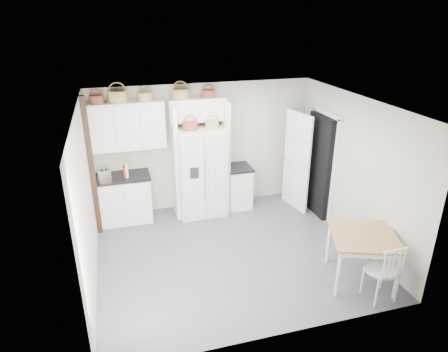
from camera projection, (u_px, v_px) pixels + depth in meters
name	position (u px, v px, depth m)	size (l,w,h in m)	color
floor	(231.00, 252.00, 6.96)	(4.50, 4.50, 0.00)	#414047
ceiling	(233.00, 105.00, 5.96)	(4.50, 4.50, 0.00)	white
wall_back	(204.00, 147.00, 8.23)	(4.50, 4.50, 0.00)	#B5AE9F
wall_left	(86.00, 201.00, 5.89)	(4.00, 4.00, 0.00)	#B5AE9F
wall_right	(354.00, 170.00, 7.02)	(4.00, 4.00, 0.00)	#B5AE9F
refrigerator	(201.00, 171.00, 8.02)	(0.94, 0.75, 1.81)	silver
base_cab_left	(125.00, 199.00, 7.86)	(0.99, 0.63, 0.92)	silver
base_cab_right	(238.00, 187.00, 8.47)	(0.49, 0.59, 0.86)	silver
dining_table	(361.00, 257.00, 6.12)	(0.95, 0.95, 0.80)	olive
windsor_chair	(382.00, 269.00, 5.68)	(0.48, 0.44, 0.99)	silver
counter_left	(122.00, 177.00, 7.68)	(1.04, 0.67, 0.04)	black
counter_right	(238.00, 167.00, 8.29)	(0.53, 0.62, 0.04)	black
toaster	(104.00, 174.00, 7.53)	(0.23, 0.13, 0.16)	silver
cookbook_red	(124.00, 172.00, 7.57)	(0.03, 0.15, 0.22)	#B0220B
cookbook_cream	(127.00, 170.00, 7.57)	(0.04, 0.18, 0.27)	silver
basket_upper_a	(97.00, 99.00, 7.15)	(0.26, 0.26, 0.15)	#552F17
basket_upper_b	(118.00, 97.00, 7.23)	(0.35, 0.35, 0.21)	#A58249
basket_upper_c	(145.00, 97.00, 7.36)	(0.27, 0.27, 0.16)	#A58249
basket_bridge_a	(181.00, 94.00, 7.52)	(0.33, 0.33, 0.19)	#A58249
basket_bridge_b	(208.00, 94.00, 7.67)	(0.25, 0.25, 0.14)	#552F17
basket_fridge_a	(190.00, 126.00, 7.50)	(0.28, 0.28, 0.15)	#552F17
basket_fridge_b	(212.00, 125.00, 7.61)	(0.26, 0.26, 0.14)	#A58249
upper_cabinet	(127.00, 126.00, 7.47)	(1.40, 0.34, 0.90)	silver
bridge_cabinet	(197.00, 109.00, 7.73)	(1.12, 0.34, 0.45)	silver
fridge_panel_left	(175.00, 161.00, 7.86)	(0.08, 0.60, 2.30)	silver
fridge_panel_right	(224.00, 157.00, 8.11)	(0.08, 0.60, 2.30)	silver
trim_post	(92.00, 168.00, 7.10)	(0.09, 0.09, 2.60)	black
doorway_void	(320.00, 165.00, 8.00)	(0.18, 0.85, 2.05)	black
door_slab	(297.00, 162.00, 8.20)	(0.80, 0.04, 2.05)	white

